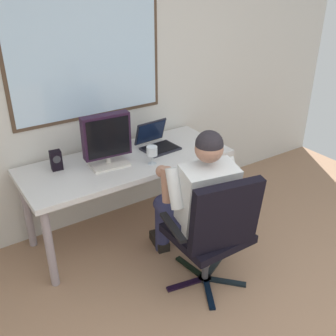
% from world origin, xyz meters
% --- Properties ---
extents(wall_rear, '(5.44, 0.08, 2.88)m').
position_xyz_m(wall_rear, '(-0.01, 2.59, 1.45)').
color(wall_rear, beige).
rests_on(wall_rear, ground).
extents(desk, '(1.74, 0.71, 0.72)m').
position_xyz_m(desk, '(-0.10, 2.17, 0.64)').
color(desk, gray).
rests_on(desk, ground).
extents(office_chair, '(0.65, 0.64, 0.97)m').
position_xyz_m(office_chair, '(0.05, 1.20, 0.55)').
color(office_chair, black).
rests_on(office_chair, ground).
extents(person_seated, '(0.59, 0.82, 1.22)m').
position_xyz_m(person_seated, '(0.10, 1.46, 0.64)').
color(person_seated, '#27294B').
rests_on(person_seated, ground).
extents(crt_monitor, '(0.39, 0.26, 0.42)m').
position_xyz_m(crt_monitor, '(-0.27, 2.17, 0.95)').
color(crt_monitor, beige).
rests_on(crt_monitor, desk).
extents(laptop, '(0.32, 0.32, 0.23)m').
position_xyz_m(laptop, '(0.23, 2.25, 0.78)').
color(laptop, black).
rests_on(laptop, desk).
extents(wine_glass, '(0.09, 0.09, 0.15)m').
position_xyz_m(wine_glass, '(0.03, 1.99, 0.83)').
color(wine_glass, silver).
rests_on(wine_glass, desk).
extents(desk_speaker, '(0.09, 0.08, 0.16)m').
position_xyz_m(desk_speaker, '(-0.65, 2.32, 0.80)').
color(desk_speaker, black).
rests_on(desk_speaker, desk).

